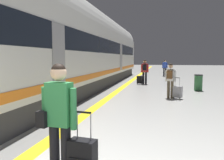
{
  "coord_description": "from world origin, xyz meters",
  "views": [
    {
      "loc": [
        1.47,
        -2.24,
        1.84
      ],
      "look_at": [
        0.11,
        4.03,
        1.23
      ],
      "focal_mm": 37.8,
      "sensor_mm": 36.0,
      "label": 1
    }
  ],
  "objects": [
    {
      "name": "high_speed_train",
      "position": [
        -3.18,
        9.64,
        2.5
      ],
      "size": [
        2.94,
        32.57,
        4.97
      ],
      "color": "#38383D",
      "rests_on": "ground"
    },
    {
      "name": "passenger_far",
      "position": [
        1.67,
        21.82,
        0.96
      ],
      "size": [
        0.52,
        0.21,
        1.66
      ],
      "color": "black",
      "rests_on": "ground"
    },
    {
      "name": "waste_bin",
      "position": [
        3.43,
        11.61,
        0.46
      ],
      "size": [
        0.46,
        0.46,
        0.91
      ],
      "color": "#2D6638",
      "rests_on": "ground"
    },
    {
      "name": "suitcase_far",
      "position": [
        1.99,
        21.53,
        0.32
      ],
      "size": [
        0.4,
        0.27,
        0.98
      ],
      "color": "#596038",
      "rests_on": "ground"
    },
    {
      "name": "passenger_mid",
      "position": [
        0.24,
        14.33,
        1.01
      ],
      "size": [
        0.53,
        0.33,
        1.71
      ],
      "color": "black",
      "rests_on": "ground"
    },
    {
      "name": "safety_line_strip",
      "position": [
        -0.97,
        10.0,
        0.0
      ],
      "size": [
        0.36,
        80.0,
        0.01
      ],
      "primitive_type": "cube",
      "color": "yellow",
      "rests_on": "ground"
    },
    {
      "name": "passenger_near",
      "position": [
        1.81,
        8.76,
        0.94
      ],
      "size": [
        0.47,
        0.38,
        1.59
      ],
      "color": "brown",
      "rests_on": "ground"
    },
    {
      "name": "traveller_foreground",
      "position": [
        0.02,
        0.82,
        1.02
      ],
      "size": [
        0.57,
        0.3,
        1.76
      ],
      "color": "black",
      "rests_on": "ground"
    },
    {
      "name": "tactile_edge_band",
      "position": [
        -1.35,
        10.0,
        0.0
      ],
      "size": [
        0.72,
        80.0,
        0.01
      ],
      "primitive_type": "cube",
      "color": "slate",
      "rests_on": "ground"
    },
    {
      "name": "suitcase_mid",
      "position": [
        -0.08,
        14.14,
        0.32
      ],
      "size": [
        0.42,
        0.31,
        0.58
      ],
      "color": "black",
      "rests_on": "ground"
    },
    {
      "name": "suitcase_near",
      "position": [
        2.14,
        8.63,
        0.32
      ],
      "size": [
        0.44,
        0.37,
        0.96
      ],
      "color": "#9E9EA3",
      "rests_on": "ground"
    }
  ]
}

